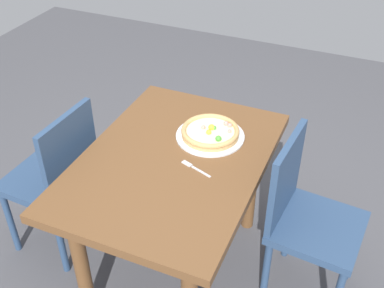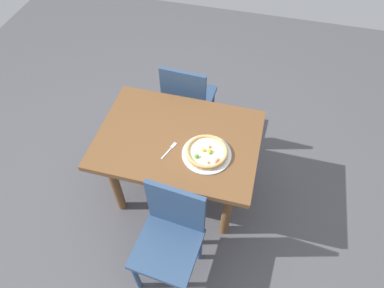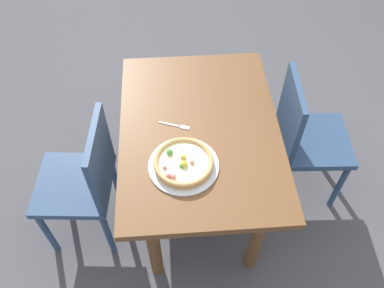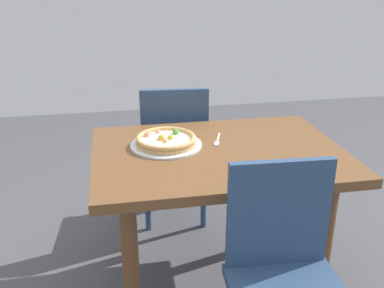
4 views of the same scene
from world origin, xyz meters
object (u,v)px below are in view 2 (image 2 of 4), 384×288
(chair_near, at_px, (170,236))
(plate, at_px, (207,154))
(fork, at_px, (170,149))
(chair_far, at_px, (188,99))
(dining_table, at_px, (178,147))
(pizza, at_px, (207,152))

(chair_near, height_order, plate, chair_near)
(plate, xyz_separation_m, fork, (-0.25, -0.02, -0.00))
(chair_far, bearing_deg, fork, -81.60)
(dining_table, relative_size, chair_near, 1.28)
(fork, bearing_deg, plate, -66.06)
(plate, height_order, fork, plate)
(chair_far, relative_size, fork, 5.53)
(chair_near, relative_size, plate, 2.65)
(chair_near, xyz_separation_m, plate, (0.11, 0.53, 0.24))
(dining_table, height_order, plate, plate)
(chair_far, distance_m, plate, 0.82)
(dining_table, height_order, fork, fork)
(plate, relative_size, pizza, 1.19)
(plate, relative_size, fork, 2.08)
(dining_table, xyz_separation_m, plate, (0.23, -0.10, 0.12))
(chair_near, bearing_deg, fork, -69.41)
(pizza, bearing_deg, chair_far, 114.37)
(chair_far, distance_m, pizza, 0.83)
(dining_table, xyz_separation_m, fork, (-0.02, -0.12, 0.11))
(chair_far, distance_m, fork, 0.78)
(pizza, bearing_deg, chair_near, -102.00)
(chair_near, xyz_separation_m, chair_far, (-0.21, 1.24, 0.00))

